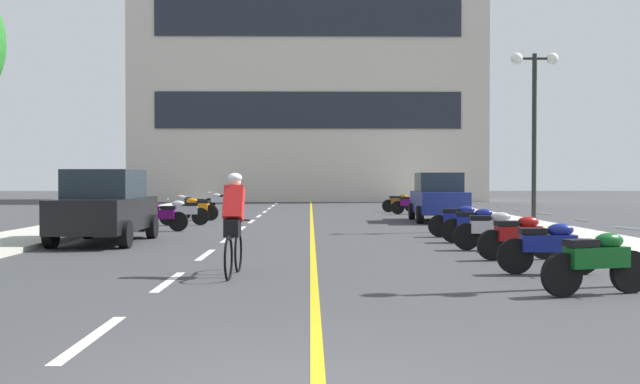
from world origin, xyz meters
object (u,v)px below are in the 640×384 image
(parked_car_near, at_px, (105,206))
(motorcycle_6, at_px, (460,220))
(motorcycle_4, at_px, (492,229))
(motorcycle_10, at_px, (193,206))
(motorcycle_8, at_px, (184,212))
(motorcycle_9, at_px, (197,208))
(motorcycle_3, at_px, (519,236))
(motorcycle_11, at_px, (410,204))
(cyclist_rider, at_px, (234,222))
(motorcycle_1, at_px, (597,261))
(motorcycle_12, at_px, (400,202))
(parked_car_mid, at_px, (438,197))
(motorcycle_13, at_px, (220,201))
(motorcycle_5, at_px, (476,224))
(motorcycle_7, at_px, (160,216))
(motorcycle_2, at_px, (549,246))
(street_lamp_mid, at_px, (534,100))

(parked_car_near, relative_size, motorcycle_6, 2.47)
(motorcycle_4, bearing_deg, motorcycle_10, 122.44)
(motorcycle_8, distance_m, motorcycle_10, 5.07)
(motorcycle_6, relative_size, motorcycle_9, 1.01)
(motorcycle_3, height_order, motorcycle_11, same)
(cyclist_rider, bearing_deg, motorcycle_1, -21.98)
(motorcycle_6, distance_m, cyclist_rider, 9.59)
(motorcycle_4, relative_size, motorcycle_12, 1.00)
(parked_car_mid, distance_m, motorcycle_13, 14.15)
(motorcycle_9, bearing_deg, parked_car_mid, -5.56)
(motorcycle_4, bearing_deg, cyclist_rider, -141.71)
(motorcycle_1, height_order, motorcycle_3, same)
(motorcycle_5, distance_m, motorcycle_6, 1.85)
(motorcycle_9, bearing_deg, parked_car_near, -94.18)
(parked_car_near, bearing_deg, motorcycle_3, -23.03)
(cyclist_rider, bearing_deg, motorcycle_12, 76.39)
(motorcycle_1, relative_size, motorcycle_8, 0.98)
(parked_car_near, bearing_deg, motorcycle_7, 82.64)
(motorcycle_2, xyz_separation_m, motorcycle_7, (-8.54, 10.10, 0.00))
(motorcycle_1, relative_size, motorcycle_4, 0.98)
(motorcycle_7, bearing_deg, motorcycle_2, -49.76)
(street_lamp_mid, height_order, motorcycle_3, street_lamp_mid)
(cyclist_rider, bearing_deg, motorcycle_10, 101.07)
(motorcycle_8, bearing_deg, motorcycle_9, 90.51)
(motorcycle_9, xyz_separation_m, cyclist_rider, (3.10, -16.11, 0.41))
(motorcycle_2, bearing_deg, motorcycle_12, 89.20)
(motorcycle_9, xyz_separation_m, motorcycle_10, (-0.45, 2.01, 0.00))
(street_lamp_mid, xyz_separation_m, motorcycle_9, (-11.23, 5.77, -3.53))
(motorcycle_1, distance_m, motorcycle_7, 14.93)
(motorcycle_2, bearing_deg, motorcycle_6, 89.11)
(motorcycle_4, xyz_separation_m, motorcycle_11, (0.45, 16.60, 0.00))
(motorcycle_10, height_order, motorcycle_11, same)
(parked_car_mid, bearing_deg, motorcycle_6, -95.46)
(motorcycle_10, bearing_deg, street_lamp_mid, -33.68)
(parked_car_near, xyz_separation_m, cyclist_rider, (3.82, -6.17, -0.03))
(motorcycle_7, height_order, motorcycle_8, same)
(motorcycle_4, distance_m, motorcycle_11, 16.61)
(motorcycle_10, height_order, cyclist_rider, cyclist_rider)
(parked_car_mid, distance_m, motorcycle_6, 7.32)
(motorcycle_4, bearing_deg, motorcycle_12, 89.24)
(street_lamp_mid, xyz_separation_m, motorcycle_13, (-11.54, 15.40, -3.53))
(motorcycle_4, distance_m, motorcycle_10, 16.51)
(motorcycle_10, distance_m, motorcycle_13, 7.61)
(motorcycle_8, height_order, motorcycle_9, same)
(parked_car_mid, distance_m, motorcycle_2, 15.15)
(motorcycle_5, bearing_deg, motorcycle_6, 90.56)
(motorcycle_3, bearing_deg, cyclist_rider, -157.09)
(parked_car_near, xyz_separation_m, motorcycle_10, (0.28, 11.95, -0.44))
(parked_car_near, bearing_deg, motorcycle_8, 83.78)
(motorcycle_3, height_order, motorcycle_13, same)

